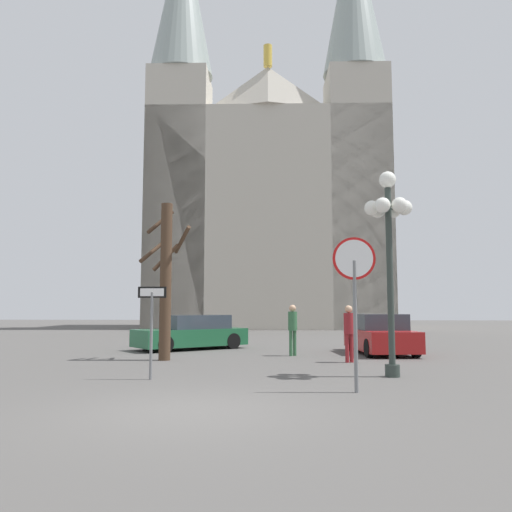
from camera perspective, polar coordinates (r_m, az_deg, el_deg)
ground_plane at (r=8.85m, az=-7.27°, el=-16.81°), size 120.00×120.00×0.00m
cathedral at (r=44.38m, az=1.34°, el=7.57°), size 20.02×12.34×36.22m
stop_sign at (r=10.64m, az=10.95°, el=-2.73°), size 0.88×0.08×3.14m
one_way_arrow_sign at (r=12.54m, az=-11.59°, el=-6.88°), size 0.69×0.07×2.20m
street_lamp at (r=13.34m, az=14.62°, el=2.90°), size 1.21×1.10×5.16m
bare_tree at (r=17.03m, az=-10.06°, el=-2.27°), size 1.74×1.11×5.13m
parked_car_near_green at (r=21.22m, az=-7.17°, el=-8.54°), size 4.60×4.26×1.39m
parked_car_far_red at (r=19.68m, az=13.67°, el=-8.56°), size 2.24×4.33×1.46m
pedestrian_walking at (r=18.24m, az=4.12°, el=-7.66°), size 0.32×0.32×1.79m
pedestrian_standing at (r=16.31m, az=10.35°, el=-7.87°), size 0.32×0.32×1.76m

